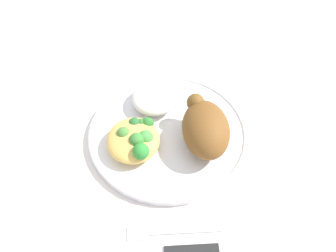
# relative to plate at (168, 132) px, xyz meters

# --- Properties ---
(ground_plane) EXTENTS (2.00, 2.00, 0.00)m
(ground_plane) POSITION_rel_plate_xyz_m (0.00, 0.00, -0.01)
(ground_plane) COLOR silver
(plate) EXTENTS (0.29, 0.29, 0.02)m
(plate) POSITION_rel_plate_xyz_m (0.00, 0.00, 0.00)
(plate) COLOR white
(plate) RESTS_ON ground_plane
(roasted_chicken) EXTENTS (0.12, 0.08, 0.07)m
(roasted_chicken) POSITION_rel_plate_xyz_m (-0.03, -0.06, 0.04)
(roasted_chicken) COLOR brown
(roasted_chicken) RESTS_ON plate
(rice_pile) EXTENTS (0.09, 0.09, 0.03)m
(rice_pile) POSITION_rel_plate_xyz_m (0.07, 0.02, 0.02)
(rice_pile) COLOR white
(rice_pile) RESTS_ON plate
(mac_cheese_with_broccoli) EXTENTS (0.10, 0.09, 0.04)m
(mac_cheese_with_broccoli) POSITION_rel_plate_xyz_m (-0.03, 0.06, 0.03)
(mac_cheese_with_broccoli) COLOR #E0B254
(mac_cheese_with_broccoli) RESTS_ON plate
(fork) EXTENTS (0.02, 0.14, 0.01)m
(fork) POSITION_rel_plate_xyz_m (-0.18, 0.01, -0.01)
(fork) COLOR #B2B2B7
(fork) RESTS_ON ground_plane
(knife) EXTENTS (0.02, 0.19, 0.01)m
(knife) POSITION_rel_plate_xyz_m (-0.21, 0.02, -0.01)
(knife) COLOR black
(knife) RESTS_ON ground_plane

